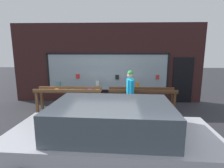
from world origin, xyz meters
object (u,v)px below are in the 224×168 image
Objects in this scene: display_table_right at (142,93)px; person_browsing at (130,90)px; display_table_left at (69,92)px; small_dog at (118,112)px; parked_car at (112,136)px.

display_table_right is 0.86m from person_browsing.
display_table_left is 2.21m from small_dog.
small_dog is at bearing -25.19° from display_table_left.
person_browsing is 2.95m from parked_car.
display_table_left is 1.00× the size of display_table_right.
display_table_left is at bearing 120.19° from parked_car.
person_browsing is 0.89m from small_dog.
person_browsing reaches higher than display_table_left.
person_browsing is at bearing -129.16° from display_table_right.
person_browsing is (2.39, -0.64, 0.25)m from display_table_left.
display_table_right reaches higher than small_dog.
display_table_left is 5.16× the size of small_dog.
display_table_right is 0.64× the size of parked_car.
display_table_left is 2.91m from display_table_right.
person_browsing reaches higher than display_table_right.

